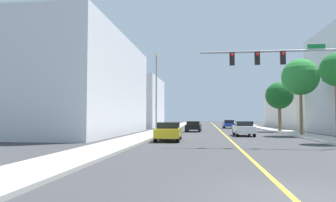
{
  "coord_description": "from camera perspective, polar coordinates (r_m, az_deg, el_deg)",
  "views": [
    {
      "loc": [
        -2.02,
        -7.77,
        1.89
      ],
      "look_at": [
        -5.19,
        18.27,
        3.26
      ],
      "focal_mm": 33.11,
      "sensor_mm": 36.0,
      "label": 1
    }
  ],
  "objects": [
    {
      "name": "building_left_near",
      "position": [
        36.54,
        -16.25,
        2.64
      ],
      "size": [
        11.29,
        23.01,
        10.79
      ],
      "primitive_type": "cube",
      "color": "silver",
      "rests_on": "ground"
    },
    {
      "name": "street_lamp",
      "position": [
        31.64,
        -2.19,
        2.11
      ],
      "size": [
        0.56,
        0.28,
        8.25
      ],
      "color": "gray",
      "rests_on": "sidewalk_left"
    },
    {
      "name": "building_left_far",
      "position": [
        60.1,
        -9.01,
        -0.34
      ],
      "size": [
        15.6,
        14.85,
        9.25
      ],
      "primitive_type": "cube",
      "color": "silver",
      "rests_on": "ground"
    },
    {
      "name": "car_yellow",
      "position": [
        24.88,
        0.11,
        -5.57
      ],
      "size": [
        2.05,
        4.58,
        1.49
      ],
      "rotation": [
        0.0,
        0.0,
        3.18
      ],
      "color": "gold",
      "rests_on": "ground"
    },
    {
      "name": "ground",
      "position": [
        49.85,
        9.29,
        -5.12
      ],
      "size": [
        192.0,
        192.0,
        0.0
      ],
      "primitive_type": "plane",
      "color": "#38383A"
    },
    {
      "name": "car_black",
      "position": [
        40.55,
        4.71,
        -4.63
      ],
      "size": [
        2.02,
        4.23,
        1.36
      ],
      "rotation": [
        0.0,
        0.0,
        -0.03
      ],
      "color": "black",
      "rests_on": "ground"
    },
    {
      "name": "car_blue",
      "position": [
        54.37,
        11.13,
        -4.17
      ],
      "size": [
        1.92,
        4.45,
        1.4
      ],
      "rotation": [
        0.0,
        0.0,
        0.02
      ],
      "color": "#1E389E",
      "rests_on": "ground"
    },
    {
      "name": "sidewalk_left",
      "position": [
        50.15,
        0.18,
        -5.06
      ],
      "size": [
        2.8,
        168.0,
        0.15
      ],
      "primitive_type": "cube",
      "color": "#9E9B93",
      "rests_on": "ground"
    },
    {
      "name": "palm_mid",
      "position": [
        34.36,
        23.18,
        4.04
      ],
      "size": [
        3.7,
        3.7,
        7.69
      ],
      "color": "brown",
      "rests_on": "sidewalk_right"
    },
    {
      "name": "car_white",
      "position": [
        32.16,
        13.74,
        -4.92
      ],
      "size": [
        1.9,
        4.09,
        1.48
      ],
      "rotation": [
        0.0,
        0.0,
        0.02
      ],
      "color": "white",
      "rests_on": "ground"
    },
    {
      "name": "sidewalk_right",
      "position": [
        50.79,
        18.29,
        -4.89
      ],
      "size": [
        2.8,
        168.0,
        0.15
      ],
      "primitive_type": "cube",
      "color": "beige",
      "rests_on": "ground"
    },
    {
      "name": "building_right_far",
      "position": [
        61.46,
        26.51,
        -0.8
      ],
      "size": [
        15.68,
        24.35,
        7.8
      ],
      "primitive_type": "cube",
      "color": "silver",
      "rests_on": "ground"
    },
    {
      "name": "palm_far",
      "position": [
        42.88,
        19.81,
        0.91
      ],
      "size": [
        3.53,
        3.53,
        6.34
      ],
      "color": "brown",
      "rests_on": "sidewalk_right"
    },
    {
      "name": "traffic_signal_mast",
      "position": [
        21.67,
        22.63,
        5.42
      ],
      "size": [
        9.37,
        0.36,
        6.51
      ],
      "color": "gray",
      "rests_on": "sidewalk_right"
    },
    {
      "name": "lane_marking_center",
      "position": [
        49.85,
        9.29,
        -5.12
      ],
      "size": [
        0.16,
        144.0,
        0.01
      ],
      "primitive_type": "cube",
      "color": "yellow",
      "rests_on": "ground"
    }
  ]
}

